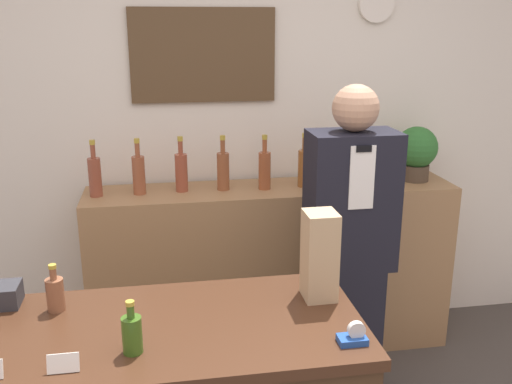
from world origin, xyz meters
The scene contains 18 objects.
back_wall centered at (0.00, 2.00, 1.36)m, with size 5.20×0.09×2.70m.
back_shelf centered at (0.23, 1.74, 0.50)m, with size 2.08×0.41×1.00m.
shopkeeper centered at (0.49, 1.16, 0.81)m, with size 0.41×0.26×1.63m.
potted_plant centered at (1.08, 1.75, 1.17)m, with size 0.24×0.24×0.32m.
paper_bag centered at (0.16, 0.54, 1.09)m, with size 0.11×0.12×0.33m.
tape_dispenser centered at (0.19, 0.22, 0.95)m, with size 0.09×0.06×0.07m.
price_card_right centered at (-0.69, 0.21, 0.95)m, with size 0.09×0.02×0.06m.
gift_box centered at (-0.97, 0.67, 0.96)m, with size 0.13×0.12×0.08m.
counter_bottle_1 centered at (-0.77, 0.60, 0.99)m, with size 0.06×0.06×0.17m.
counter_bottle_2 centered at (-0.49, 0.28, 0.99)m, with size 0.06×0.06×0.17m.
shelf_bottle_0 centered at (-0.73, 1.73, 1.11)m, with size 0.07×0.07×0.31m.
shelf_bottle_1 centered at (-0.51, 1.74, 1.11)m, with size 0.07×0.07×0.31m.
shelf_bottle_2 centered at (-0.28, 1.75, 1.11)m, with size 0.07×0.07×0.31m.
shelf_bottle_3 centered at (-0.05, 1.74, 1.11)m, with size 0.07×0.07×0.31m.
shelf_bottle_4 centered at (0.18, 1.72, 1.11)m, with size 0.07×0.07×0.31m.
shelf_bottle_5 centered at (0.41, 1.73, 1.11)m, with size 0.07×0.07×0.31m.
shelf_bottle_6 centered at (0.64, 1.74, 1.11)m, with size 0.07×0.07×0.31m.
shelf_bottle_7 centered at (0.86, 1.73, 1.11)m, with size 0.07×0.07×0.31m.
Camera 1 is at (-0.38, -1.29, 1.89)m, focal length 40.00 mm.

